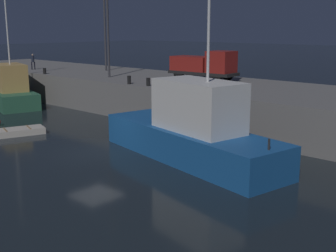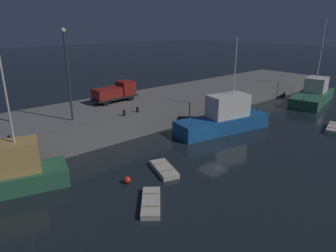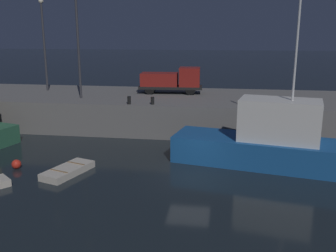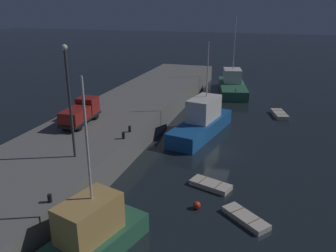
{
  "view_description": "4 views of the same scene",
  "coord_description": "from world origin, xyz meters",
  "px_view_note": "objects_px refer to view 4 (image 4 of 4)",
  "views": [
    {
      "loc": [
        19.03,
        -14.95,
        6.88
      ],
      "look_at": [
        2.26,
        3.64,
        1.29
      ],
      "focal_mm": 47.3,
      "sensor_mm": 36.0,
      "label": 1
    },
    {
      "loc": [
        -21.99,
        -18.22,
        11.94
      ],
      "look_at": [
        -1.84,
        5.03,
        1.44
      ],
      "focal_mm": 32.01,
      "sensor_mm": 36.0,
      "label": 2
    },
    {
      "loc": [
        1.86,
        -20.77,
        8.23
      ],
      "look_at": [
        -2.01,
        5.07,
        1.73
      ],
      "focal_mm": 40.48,
      "sensor_mm": 36.0,
      "label": 3
    },
    {
      "loc": [
        -32.5,
        -4.88,
        14.36
      ],
      "look_at": [
        1.45,
        5.78,
        1.8
      ],
      "focal_mm": 36.9,
      "sensor_mm": 36.0,
      "label": 4
    }
  ],
  "objects_px": {
    "bollard_east": "(130,129)",
    "rowboat_white_mid": "(211,185)",
    "fishing_trawler_red": "(232,85)",
    "fishing_boat_white": "(202,121)",
    "dinghy_red_small": "(279,114)",
    "fishing_boat_blue": "(79,245)",
    "bollard_central": "(50,198)",
    "utility_truck": "(81,112)",
    "mooring_buoy_near": "(197,205)",
    "lamp_post_east": "(69,95)",
    "dinghy_orange_near": "(246,218)",
    "bollard_west": "(123,136)"
  },
  "relations": [
    {
      "from": "rowboat_white_mid",
      "to": "utility_truck",
      "type": "distance_m",
      "value": 15.51
    },
    {
      "from": "fishing_trawler_red",
      "to": "utility_truck",
      "type": "distance_m",
      "value": 31.73
    },
    {
      "from": "dinghy_orange_near",
      "to": "bollard_west",
      "type": "distance_m",
      "value": 13.33
    },
    {
      "from": "mooring_buoy_near",
      "to": "bollard_central",
      "type": "relative_size",
      "value": 1.08
    },
    {
      "from": "bollard_west",
      "to": "rowboat_white_mid",
      "type": "bearing_deg",
      "value": -101.04
    },
    {
      "from": "dinghy_red_small",
      "to": "utility_truck",
      "type": "height_order",
      "value": "utility_truck"
    },
    {
      "from": "utility_truck",
      "to": "fishing_boat_blue",
      "type": "bearing_deg",
      "value": -150.22
    },
    {
      "from": "fishing_boat_blue",
      "to": "bollard_central",
      "type": "height_order",
      "value": "fishing_boat_blue"
    },
    {
      "from": "dinghy_red_small",
      "to": "mooring_buoy_near",
      "type": "bearing_deg",
      "value": 167.42
    },
    {
      "from": "fishing_trawler_red",
      "to": "dinghy_red_small",
      "type": "relative_size",
      "value": 3.15
    },
    {
      "from": "dinghy_red_small",
      "to": "bollard_central",
      "type": "bearing_deg",
      "value": 156.48
    },
    {
      "from": "fishing_boat_white",
      "to": "utility_truck",
      "type": "relative_size",
      "value": 2.06
    },
    {
      "from": "dinghy_orange_near",
      "to": "utility_truck",
      "type": "bearing_deg",
      "value": 65.09
    },
    {
      "from": "fishing_boat_blue",
      "to": "lamp_post_east",
      "type": "distance_m",
      "value": 11.57
    },
    {
      "from": "rowboat_white_mid",
      "to": "dinghy_orange_near",
      "type": "bearing_deg",
      "value": -140.44
    },
    {
      "from": "utility_truck",
      "to": "bollard_central",
      "type": "relative_size",
      "value": 11.07
    },
    {
      "from": "dinghy_orange_near",
      "to": "fishing_trawler_red",
      "type": "bearing_deg",
      "value": 8.95
    },
    {
      "from": "fishing_boat_white",
      "to": "mooring_buoy_near",
      "type": "xyz_separation_m",
      "value": [
        -15.53,
        -2.98,
        -1.25
      ]
    },
    {
      "from": "fishing_boat_blue",
      "to": "rowboat_white_mid",
      "type": "xyz_separation_m",
      "value": [
        11.21,
        -5.57,
        -1.08
      ]
    },
    {
      "from": "rowboat_white_mid",
      "to": "bollard_central",
      "type": "xyz_separation_m",
      "value": [
        -9.62,
        8.42,
        2.75
      ]
    },
    {
      "from": "lamp_post_east",
      "to": "bollard_central",
      "type": "relative_size",
      "value": 16.8
    },
    {
      "from": "bollard_east",
      "to": "rowboat_white_mid",
      "type": "bearing_deg",
      "value": -111.95
    },
    {
      "from": "utility_truck",
      "to": "bollard_west",
      "type": "height_order",
      "value": "utility_truck"
    },
    {
      "from": "fishing_trawler_red",
      "to": "fishing_boat_white",
      "type": "relative_size",
      "value": 1.09
    },
    {
      "from": "fishing_boat_white",
      "to": "fishing_trawler_red",
      "type": "bearing_deg",
      "value": -1.8
    },
    {
      "from": "rowboat_white_mid",
      "to": "lamp_post_east",
      "type": "distance_m",
      "value": 13.47
    },
    {
      "from": "fishing_trawler_red",
      "to": "utility_truck",
      "type": "height_order",
      "value": "fishing_trawler_red"
    },
    {
      "from": "utility_truck",
      "to": "bollard_east",
      "type": "height_order",
      "value": "utility_truck"
    },
    {
      "from": "fishing_boat_blue",
      "to": "lamp_post_east",
      "type": "bearing_deg",
      "value": 32.15
    },
    {
      "from": "rowboat_white_mid",
      "to": "bollard_east",
      "type": "bearing_deg",
      "value": 68.05
    },
    {
      "from": "fishing_boat_blue",
      "to": "mooring_buoy_near",
      "type": "distance_m",
      "value": 9.35
    },
    {
      "from": "utility_truck",
      "to": "bollard_east",
      "type": "relative_size",
      "value": 9.94
    },
    {
      "from": "dinghy_red_small",
      "to": "bollard_west",
      "type": "xyz_separation_m",
      "value": [
        -20.26,
        13.83,
        2.73
      ]
    },
    {
      "from": "lamp_post_east",
      "to": "utility_truck",
      "type": "height_order",
      "value": "lamp_post_east"
    },
    {
      "from": "rowboat_white_mid",
      "to": "dinghy_red_small",
      "type": "relative_size",
      "value": 0.88
    },
    {
      "from": "fishing_trawler_red",
      "to": "dinghy_red_small",
      "type": "bearing_deg",
      "value": -145.75
    },
    {
      "from": "fishing_boat_white",
      "to": "dinghy_orange_near",
      "type": "xyz_separation_m",
      "value": [
        -15.96,
        -6.6,
        -1.35
      ]
    },
    {
      "from": "fishing_trawler_red",
      "to": "utility_truck",
      "type": "relative_size",
      "value": 2.23
    },
    {
      "from": "fishing_boat_blue",
      "to": "utility_truck",
      "type": "relative_size",
      "value": 1.85
    },
    {
      "from": "bollard_east",
      "to": "dinghy_orange_near",
      "type": "bearing_deg",
      "value": -121.9
    },
    {
      "from": "utility_truck",
      "to": "bollard_central",
      "type": "distance_m",
      "value": 15.18
    },
    {
      "from": "fishing_boat_blue",
      "to": "fishing_boat_white",
      "type": "xyz_separation_m",
      "value": [
        23.24,
        -2.22,
        0.25
      ]
    },
    {
      "from": "dinghy_orange_near",
      "to": "lamp_post_east",
      "type": "height_order",
      "value": "lamp_post_east"
    },
    {
      "from": "utility_truck",
      "to": "dinghy_red_small",
      "type": "bearing_deg",
      "value": -48.23
    },
    {
      "from": "mooring_buoy_near",
      "to": "bollard_east",
      "type": "height_order",
      "value": "bollard_east"
    },
    {
      "from": "rowboat_white_mid",
      "to": "bollard_west",
      "type": "relative_size",
      "value": 5.82
    },
    {
      "from": "fishing_boat_white",
      "to": "dinghy_orange_near",
      "type": "distance_m",
      "value": 17.32
    },
    {
      "from": "fishing_boat_blue",
      "to": "dinghy_orange_near",
      "type": "distance_m",
      "value": 11.49
    },
    {
      "from": "bollard_east",
      "to": "bollard_west",
      "type": "bearing_deg",
      "value": -174.5
    },
    {
      "from": "lamp_post_east",
      "to": "bollard_east",
      "type": "distance_m",
      "value": 8.46
    }
  ]
}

